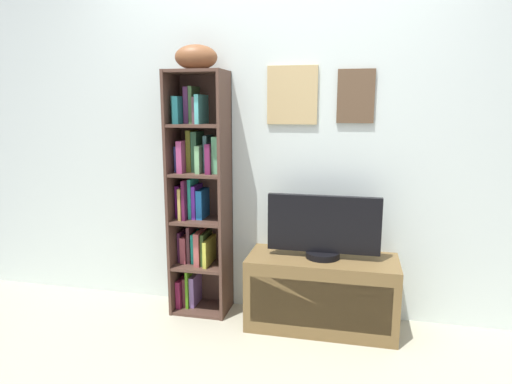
{
  "coord_description": "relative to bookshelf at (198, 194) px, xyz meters",
  "views": [
    {
      "loc": [
        0.55,
        -1.89,
        1.45
      ],
      "look_at": [
        -0.06,
        0.85,
        0.9
      ],
      "focal_mm": 31.37,
      "sensor_mm": 36.0,
      "label": 1
    }
  ],
  "objects": [
    {
      "name": "tv_stand",
      "position": [
        0.88,
        -0.09,
        -0.6
      ],
      "size": [
        0.97,
        0.41,
        0.48
      ],
      "color": "brown",
      "rests_on": "ground"
    },
    {
      "name": "bookshelf",
      "position": [
        0.0,
        0.0,
        0.0
      ],
      "size": [
        0.39,
        0.29,
        1.67
      ],
      "color": "#4D3429",
      "rests_on": "ground"
    },
    {
      "name": "television",
      "position": [
        0.88,
        -0.09,
        -0.16
      ],
      "size": [
        0.72,
        0.22,
        0.41
      ],
      "color": "black",
      "rests_on": "tv_stand"
    },
    {
      "name": "football",
      "position": [
        0.02,
        -0.03,
        0.91
      ],
      "size": [
        0.31,
        0.23,
        0.16
      ],
      "primitive_type": "ellipsoid",
      "rotation": [
        0.0,
        0.0,
        0.26
      ],
      "color": "brown",
      "rests_on": "bookshelf"
    },
    {
      "name": "back_wall",
      "position": [
        0.51,
        0.14,
        0.41
      ],
      "size": [
        4.8,
        0.08,
        2.51
      ],
      "color": "silver",
      "rests_on": "ground"
    }
  ]
}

